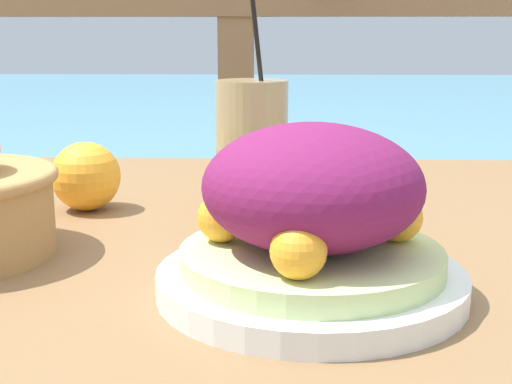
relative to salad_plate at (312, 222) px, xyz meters
The scene contains 6 objects.
patio_table 0.24m from the salad_plate, 129.71° to the left, with size 1.09×0.94×0.71m.
railing_fence 0.95m from the salad_plate, 97.19° to the left, with size 2.80×0.08×1.04m.
sea_backdrop 3.48m from the salad_plate, 91.98° to the left, with size 12.00×4.00×0.56m.
salad_plate is the anchor object (origin of this frame).
drink_glass 0.24m from the salad_plate, 103.97° to the left, with size 0.08×0.08×0.25m.
orange_near_basket 0.36m from the salad_plate, 133.72° to the left, with size 0.08×0.08×0.08m.
Camera 1 is at (0.09, -0.68, 0.92)m, focal length 50.00 mm.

